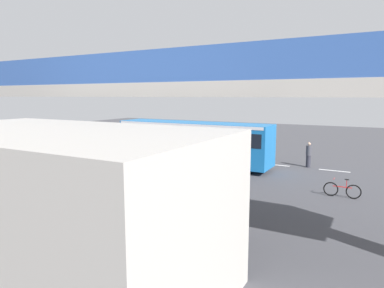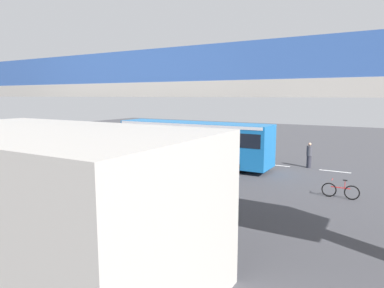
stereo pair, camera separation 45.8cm
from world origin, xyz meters
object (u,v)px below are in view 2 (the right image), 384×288
object	(u,v)px
parked_van	(52,151)
pedestrian	(309,155)
bicycle_red	(340,191)
city_bus	(193,139)

from	to	relation	value
parked_van	pedestrian	distance (m)	18.28
pedestrian	parked_van	bearing A→B (deg)	28.99
bicycle_red	pedestrian	world-z (taller)	pedestrian
parked_van	pedestrian	xyz separation A→B (m)	(-15.98, -8.86, -0.30)
city_bus	parked_van	size ratio (longest dim) A/B	2.40
parked_van	bicycle_red	distance (m)	18.92
parked_van	bicycle_red	world-z (taller)	parked_van
pedestrian	bicycle_red	bearing A→B (deg)	112.68
city_bus	pedestrian	distance (m)	8.32
parked_van	pedestrian	bearing A→B (deg)	-151.01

